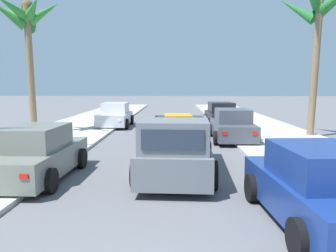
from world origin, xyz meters
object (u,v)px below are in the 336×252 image
object	(u,v)px
car_right_far	(319,188)
car_left_near	(232,126)
palm_tree_right_mid	(27,22)
palm_tree_left_mid	(318,17)
car_left_far	(221,115)
car_left_mid	(115,116)
pickup_truck	(176,149)
car_right_near	(36,154)

from	to	relation	value
car_right_far	car_left_near	bearing A→B (deg)	90.02
car_left_near	palm_tree_right_mid	distance (m)	11.73
palm_tree_left_mid	palm_tree_right_mid	bearing A→B (deg)	178.18
car_left_near	car_right_far	xyz separation A→B (m)	(0.00, -10.00, 0.00)
car_left_near	car_left_far	xyz separation A→B (m)	(0.28, 6.04, 0.00)
car_left_mid	pickup_truck	bearing A→B (deg)	-71.89
car_left_far	car_right_far	xyz separation A→B (m)	(-0.27, -16.04, 0.00)
pickup_truck	car_left_far	xyz separation A→B (m)	(2.99, 12.50, -0.09)
pickup_truck	car_right_near	xyz separation A→B (m)	(-4.01, -0.46, -0.09)
car_right_near	palm_tree_left_mid	bearing A→B (deg)	35.96
car_left_far	palm_tree_right_mid	bearing A→B (deg)	-157.01
car_left_far	car_right_far	size ratio (longest dim) A/B	0.99
car_right_far	palm_tree_left_mid	bearing A→B (deg)	68.94
pickup_truck	car_right_near	world-z (taller)	pickup_truck
car_left_far	car_left_near	bearing A→B (deg)	-92.63
palm_tree_right_mid	car_left_mid	bearing A→B (deg)	46.37
car_right_near	car_left_far	bearing A→B (deg)	61.62
car_left_near	car_left_far	distance (m)	6.05
car_right_near	car_right_far	distance (m)	7.40
car_left_far	car_right_far	distance (m)	16.05
palm_tree_left_mid	palm_tree_right_mid	distance (m)	14.68
car_left_near	car_right_near	world-z (taller)	same
car_right_far	pickup_truck	bearing A→B (deg)	127.53
car_right_near	palm_tree_right_mid	size ratio (longest dim) A/B	0.61
car_left_mid	car_left_far	xyz separation A→B (m)	(6.90, 0.56, 0.00)
car_left_far	palm_tree_left_mid	xyz separation A→B (m)	(3.98, -5.00, 5.26)
pickup_truck	palm_tree_left_mid	distance (m)	11.47
car_right_far	palm_tree_right_mid	size ratio (longest dim) A/B	0.61
car_left_near	pickup_truck	bearing A→B (deg)	-112.79
pickup_truck	car_left_far	distance (m)	12.86
car_left_mid	car_left_far	bearing A→B (deg)	4.63
car_left_near	car_right_near	xyz separation A→B (m)	(-6.73, -6.93, 0.00)
car_right_far	palm_tree_left_mid	size ratio (longest dim) A/B	0.59
car_left_mid	palm_tree_left_mid	world-z (taller)	palm_tree_left_mid
car_left_mid	palm_tree_right_mid	size ratio (longest dim) A/B	0.60
palm_tree_left_mid	car_left_far	bearing A→B (deg)	128.50
car_left_near	car_right_far	size ratio (longest dim) A/B	0.99
pickup_truck	palm_tree_right_mid	xyz separation A→B (m)	(-7.70, 7.97, 5.10)
car_left_mid	palm_tree_right_mid	bearing A→B (deg)	-133.63
car_left_mid	car_right_far	xyz separation A→B (m)	(6.62, -15.48, 0.00)
car_left_far	palm_tree_left_mid	size ratio (longest dim) A/B	0.58
car_right_far	palm_tree_right_mid	bearing A→B (deg)	132.15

